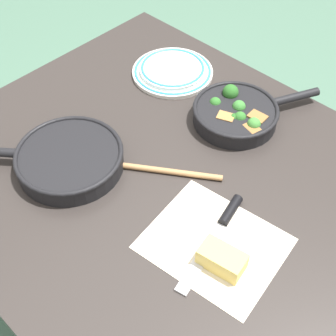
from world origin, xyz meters
TOP-DOWN VIEW (x-y plane):
  - ground_plane at (0.00, 0.00)m, footprint 14.00×14.00m
  - dining_table_red at (0.00, 0.00)m, footprint 1.20×1.01m
  - skillet_broccoli at (0.00, 0.27)m, footprint 0.24×0.36m
  - skillet_eggs at (-0.20, -0.16)m, footprint 0.36×0.32m
  - wooden_spoon at (-0.09, -0.06)m, footprint 0.34×0.24m
  - parchment_sheet at (0.22, -0.08)m, footprint 0.32×0.28m
  - grater_knife at (0.20, -0.04)m, footprint 0.09×0.28m
  - cheese_block at (0.26, -0.11)m, footprint 0.11×0.07m
  - dinner_plate_stack at (-0.27, 0.31)m, footprint 0.25×0.25m

SIDE VIEW (x-z plane):
  - ground_plane at x=0.00m, z-range 0.00..0.00m
  - dining_table_red at x=0.00m, z-range 0.30..1.04m
  - parchment_sheet at x=0.22m, z-range 0.74..0.74m
  - wooden_spoon at x=-0.09m, z-range 0.74..0.76m
  - grater_knife at x=0.20m, z-range 0.74..0.76m
  - dinner_plate_stack at x=-0.27m, z-range 0.74..0.77m
  - cheese_block at x=0.26m, z-range 0.74..0.79m
  - skillet_eggs at x=-0.20m, z-range 0.74..0.80m
  - skillet_broccoli at x=0.00m, z-range 0.73..0.81m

